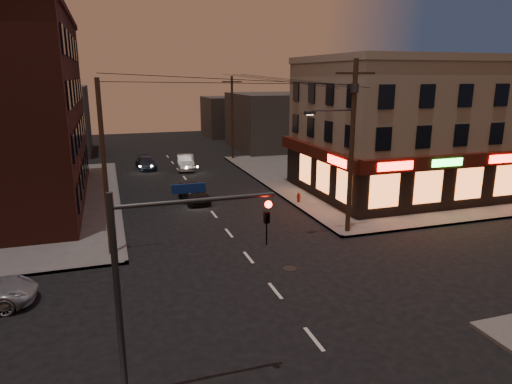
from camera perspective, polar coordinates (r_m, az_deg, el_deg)
name	(u,v)px	position (r m, az deg, el deg)	size (l,w,h in m)	color
ground	(275,291)	(20.63, 2.42, -12.25)	(120.00, 120.00, 0.00)	black
sidewalk_ne	(383,175)	(44.72, 15.65, 2.03)	(24.00, 28.00, 0.15)	#514F4C
pizza_building	(406,126)	(38.22, 18.19, 7.84)	(15.85, 12.85, 10.50)	gray
bg_building_ne_a	(274,121)	(59.22, 2.30, 8.83)	(10.00, 12.00, 7.00)	#3F3D3A
bg_building_nw	(49,121)	(59.83, -24.49, 8.10)	(9.00, 10.00, 8.00)	#3F3D3A
bg_building_ne_b	(231,117)	(71.95, -3.15, 9.40)	(8.00, 8.00, 6.00)	#3F3D3A
utility_pole_main	(350,138)	(26.79, 11.71, 6.63)	(4.20, 0.44, 10.00)	#382619
utility_pole_far	(232,118)	(51.22, -2.98, 9.24)	(0.26, 0.26, 9.00)	#382619
utility_pole_west	(104,169)	(24.19, -18.42, 2.70)	(0.24, 0.24, 9.00)	#382619
traffic_signal	(156,270)	(12.74, -12.40, -9.51)	(4.49, 0.32, 6.47)	#333538
sedan_near	(194,192)	(34.55, -7.80, -0.02)	(1.71, 4.24, 1.45)	black
sedan_mid	(185,162)	(46.51, -8.81, 3.71)	(1.58, 4.54, 1.50)	slate
sedan_far	(146,163)	(47.67, -13.61, 3.55)	(1.69, 4.16, 1.21)	#182131
fire_hydrant	(299,197)	(33.77, 5.36, -0.60)	(0.33, 0.33, 0.72)	maroon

